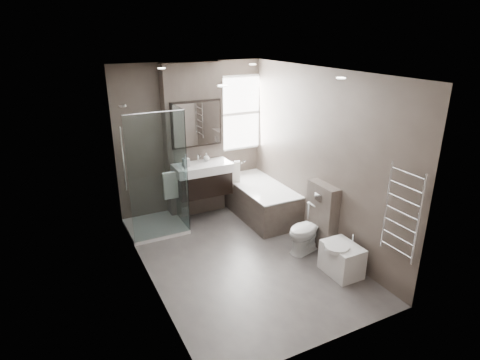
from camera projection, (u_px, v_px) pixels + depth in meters
room at (241, 172)px, 5.32m from camera, size 2.70×3.90×2.70m
vanity_pier at (194, 141)px, 6.80m from camera, size 1.00×0.25×2.60m
vanity at (203, 178)px, 6.70m from camera, size 0.95×0.47×0.66m
mirror_cabinet at (197, 124)px, 6.55m from camera, size 0.86×0.08×0.76m
towel_left at (171, 185)px, 6.46m from camera, size 0.24×0.06×0.44m
towel_right at (233, 175)px, 6.93m from camera, size 0.24×0.06×0.44m
shower_enclosure at (161, 202)px, 6.41m from camera, size 0.90×0.90×2.00m
bathtub at (260, 199)px, 6.97m from camera, size 0.75×1.60×0.57m
window at (238, 113)px, 7.13m from camera, size 0.98×0.06×1.33m
toilet at (308, 229)px, 5.85m from camera, size 0.75×0.54×0.69m
cistern_box at (322, 216)px, 5.90m from camera, size 0.19×0.55×1.00m
bidet at (341, 259)px, 5.33m from camera, size 0.45×0.53×0.55m
towel_radiator at (402, 213)px, 4.57m from camera, size 0.03×0.49×1.10m
soap_bottle_a at (186, 161)px, 6.43m from camera, size 0.09×0.10×0.21m
soap_bottle_b at (206, 157)px, 6.73m from camera, size 0.11×0.11×0.14m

